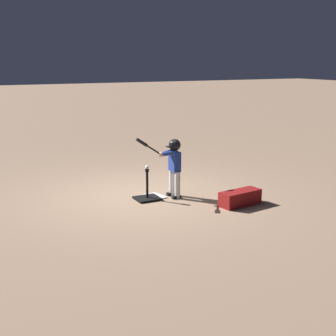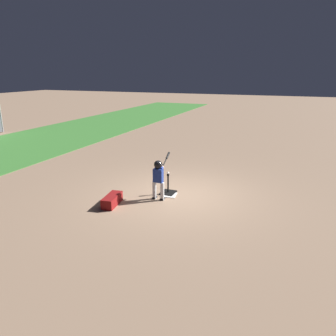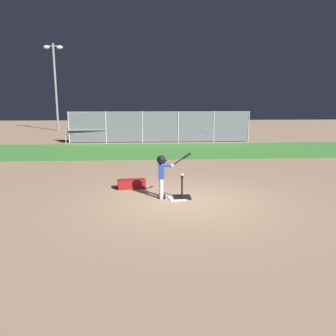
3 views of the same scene
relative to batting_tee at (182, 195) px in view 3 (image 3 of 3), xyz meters
name	(u,v)px [view 3 (image 3 of 3)]	position (x,y,z in m)	size (l,w,h in m)	color
ground_plane	(183,201)	(0.00, -0.31, -0.07)	(90.00, 90.00, 0.00)	#93755B
grass_outfield_strip	(163,150)	(0.00, 9.40, -0.06)	(56.00, 6.34, 0.02)	#3D7F33
backstop_fence	(160,126)	(0.00, 13.36, 1.01)	(12.15, 0.08, 2.07)	#9E9EA3
home_plate	(177,198)	(-0.14, -0.09, -0.06)	(0.44, 0.44, 0.02)	white
batting_tee	(182,195)	(0.00, 0.00, 0.00)	(0.48, 0.43, 0.62)	black
batter_child	(162,171)	(-0.53, 0.08, 0.68)	(0.94, 0.37, 1.26)	silver
baseball	(182,175)	(0.00, 0.00, 0.58)	(0.07, 0.07, 0.07)	white
bleachers_left_center	(87,135)	(-5.00, 13.98, 0.37)	(2.91, 1.84, 0.91)	#93969E
bleachers_far_left	(182,134)	(1.61, 14.25, 0.38)	(3.58, 1.89, 0.93)	#93969E
equipment_bag	(132,184)	(-1.42, 1.13, 0.07)	(0.84, 0.32, 0.28)	maroon
field_light_pole	(55,74)	(-9.48, 24.02, 5.26)	(1.76, 0.44, 8.09)	slate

